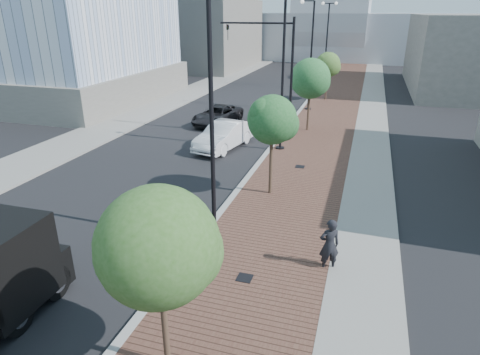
% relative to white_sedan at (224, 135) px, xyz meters
% --- Properties ---
extents(sidewalk, '(7.00, 140.00, 0.12)m').
position_rel_white_sedan_xyz_m(sidewalk, '(6.48, 18.66, -0.79)').
color(sidewalk, '#4C2D23').
rests_on(sidewalk, ground).
extents(concrete_strip, '(2.40, 140.00, 0.13)m').
position_rel_white_sedan_xyz_m(concrete_strip, '(9.18, 18.66, -0.79)').
color(concrete_strip, slate).
rests_on(concrete_strip, ground).
extents(curb, '(0.30, 140.00, 0.14)m').
position_rel_white_sedan_xyz_m(curb, '(2.98, 18.66, -0.78)').
color(curb, gray).
rests_on(curb, ground).
extents(west_sidewalk, '(4.00, 140.00, 0.12)m').
position_rel_white_sedan_xyz_m(west_sidewalk, '(-10.02, 18.66, -0.79)').
color(west_sidewalk, slate).
rests_on(west_sidewalk, ground).
extents(white_sedan, '(2.77, 5.43, 1.71)m').
position_rel_white_sedan_xyz_m(white_sedan, '(0.00, 0.00, 0.00)').
color(white_sedan, silver).
rests_on(white_sedan, ground).
extents(dark_car_mid, '(3.20, 5.49, 1.44)m').
position_rel_white_sedan_xyz_m(dark_car_mid, '(-2.54, 5.69, -0.14)').
color(dark_car_mid, black).
rests_on(dark_car_mid, ground).
extents(dark_car_far, '(3.23, 5.64, 1.54)m').
position_rel_white_sedan_xyz_m(dark_car_far, '(0.52, 31.72, -0.08)').
color(dark_car_far, black).
rests_on(dark_car_far, ground).
extents(pedestrian, '(0.83, 0.71, 1.93)m').
position_rel_white_sedan_xyz_m(pedestrian, '(7.92, -11.83, 0.11)').
color(pedestrian, black).
rests_on(pedestrian, ground).
extents(streetlight_1, '(1.44, 0.56, 9.21)m').
position_rel_white_sedan_xyz_m(streetlight_1, '(3.46, -11.34, 3.49)').
color(streetlight_1, black).
rests_on(streetlight_1, ground).
extents(streetlight_2, '(1.72, 0.56, 9.28)m').
position_rel_white_sedan_xyz_m(streetlight_2, '(3.58, 0.66, 3.97)').
color(streetlight_2, black).
rests_on(streetlight_2, ground).
extents(streetlight_3, '(1.44, 0.56, 9.21)m').
position_rel_white_sedan_xyz_m(streetlight_3, '(3.46, 12.66, 3.49)').
color(streetlight_3, black).
rests_on(streetlight_3, ground).
extents(streetlight_4, '(1.72, 0.56, 9.28)m').
position_rel_white_sedan_xyz_m(streetlight_4, '(3.58, 24.66, 3.97)').
color(streetlight_4, black).
rests_on(streetlight_4, ground).
extents(traffic_mast, '(5.09, 0.20, 8.00)m').
position_rel_white_sedan_xyz_m(traffic_mast, '(2.68, 3.66, 4.13)').
color(traffic_mast, black).
rests_on(traffic_mast, ground).
extents(tree_0, '(2.77, 2.77, 4.92)m').
position_rel_white_sedan_xyz_m(tree_0, '(4.62, -17.31, 2.67)').
color(tree_0, '#382619').
rests_on(tree_0, ground).
extents(tree_1, '(2.34, 2.28, 4.88)m').
position_rel_white_sedan_xyz_m(tree_1, '(4.62, -6.31, 2.87)').
color(tree_1, '#382619').
rests_on(tree_1, ground).
extents(tree_2, '(2.86, 2.86, 5.31)m').
position_rel_white_sedan_xyz_m(tree_2, '(4.62, 5.69, 3.01)').
color(tree_2, '#382619').
rests_on(tree_2, ground).
extents(tree_3, '(2.45, 2.41, 4.70)m').
position_rel_white_sedan_xyz_m(tree_3, '(4.62, 17.69, 2.63)').
color(tree_3, '#382619').
rests_on(tree_3, ground).
extents(tower_podium, '(19.00, 19.00, 3.00)m').
position_rel_white_sedan_xyz_m(tower_podium, '(-21.02, 10.66, 0.65)').
color(tower_podium, '#67635C').
rests_on(tower_podium, ground).
extents(convention_center, '(50.00, 30.00, 50.00)m').
position_rel_white_sedan_xyz_m(convention_center, '(0.98, 63.66, 5.15)').
color(convention_center, '#ABAFB6').
rests_on(convention_center, ground).
extents(commercial_block_nw, '(14.00, 20.00, 10.00)m').
position_rel_white_sedan_xyz_m(commercial_block_nw, '(-17.02, 38.66, 4.15)').
color(commercial_block_nw, '#67645D').
rests_on(commercial_block_nw, ground).
extents(commercial_block_ne, '(12.00, 22.00, 8.00)m').
position_rel_white_sedan_xyz_m(commercial_block_ne, '(18.98, 28.66, 3.15)').
color(commercial_block_ne, '#5E5B55').
rests_on(commercial_block_ne, ground).
extents(utility_cover_1, '(0.50, 0.50, 0.02)m').
position_rel_white_sedan_xyz_m(utility_cover_1, '(5.38, -13.34, -0.72)').
color(utility_cover_1, black).
rests_on(utility_cover_1, sidewalk).
extents(utility_cover_2, '(0.50, 0.50, 0.02)m').
position_rel_white_sedan_xyz_m(utility_cover_2, '(5.38, -2.34, -0.72)').
color(utility_cover_2, black).
rests_on(utility_cover_2, sidewalk).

